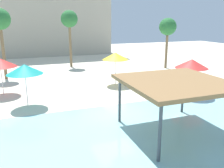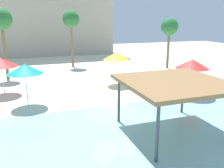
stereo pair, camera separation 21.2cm
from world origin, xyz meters
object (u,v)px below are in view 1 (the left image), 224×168
(beach_umbrella_red_2, at_px, (192,64))
(palm_tree_3, at_px, (69,20))
(palm_tree_0, at_px, (0,21))
(lounge_chair_2, at_px, (181,84))
(beach_umbrella_yellow_6, at_px, (115,56))
(lounge_chair_3, at_px, (172,78))
(beach_umbrella_teal_3, at_px, (25,69))
(palm_tree_2, at_px, (168,28))
(beach_umbrella_red_1, at_px, (0,63))
(shade_pavilion, at_px, (176,84))

(beach_umbrella_red_2, distance_m, palm_tree_3, 15.52)
(palm_tree_0, bearing_deg, lounge_chair_2, -32.16)
(lounge_chair_2, bearing_deg, beach_umbrella_yellow_6, -141.03)
(lounge_chair_2, relative_size, palm_tree_0, 0.31)
(lounge_chair_2, xyz_separation_m, lounge_chair_3, (0.67, 2.28, 0.00))
(beach_umbrella_teal_3, distance_m, palm_tree_2, 17.26)
(lounge_chair_2, xyz_separation_m, palm_tree_2, (3.52, 7.79, 4.19))
(beach_umbrella_red_2, distance_m, beach_umbrella_teal_3, 11.25)
(lounge_chair_2, xyz_separation_m, palm_tree_3, (-6.52, 12.26, 4.98))
(palm_tree_0, bearing_deg, beach_umbrella_red_1, -89.19)
(palm_tree_2, xyz_separation_m, palm_tree_3, (-10.04, 4.47, 0.79))
(shade_pavilion, height_order, beach_umbrella_red_1, beach_umbrella_red_1)
(lounge_chair_3, bearing_deg, beach_umbrella_red_2, -22.11)
(beach_umbrella_red_2, height_order, palm_tree_2, palm_tree_2)
(beach_umbrella_teal_3, relative_size, palm_tree_3, 0.42)
(beach_umbrella_yellow_6, distance_m, palm_tree_3, 9.91)
(beach_umbrella_yellow_6, relative_size, palm_tree_2, 0.49)
(beach_umbrella_yellow_6, height_order, lounge_chair_3, beach_umbrella_yellow_6)
(beach_umbrella_yellow_6, bearing_deg, beach_umbrella_teal_3, -156.88)
(beach_umbrella_red_2, xyz_separation_m, palm_tree_2, (4.09, 9.56, 2.16))
(beach_umbrella_teal_3, bearing_deg, lounge_chair_2, 0.35)
(beach_umbrella_red_1, relative_size, beach_umbrella_teal_3, 1.00)
(beach_umbrella_red_2, distance_m, palm_tree_0, 16.64)
(shade_pavilion, relative_size, palm_tree_3, 0.73)
(palm_tree_0, bearing_deg, beach_umbrella_teal_3, -78.70)
(beach_umbrella_yellow_6, height_order, palm_tree_0, palm_tree_0)
(lounge_chair_2, height_order, lounge_chair_3, same)
(palm_tree_0, bearing_deg, shade_pavilion, -60.80)
(beach_umbrella_teal_3, bearing_deg, beach_umbrella_yellow_6, 23.12)
(shade_pavilion, bearing_deg, lounge_chair_3, 56.21)
(lounge_chair_2, bearing_deg, beach_umbrella_red_1, -121.16)
(beach_umbrella_red_2, distance_m, beach_umbrella_yellow_6, 6.19)
(beach_umbrella_red_1, distance_m, lounge_chair_2, 13.86)
(beach_umbrella_red_1, distance_m, beach_umbrella_red_2, 13.68)
(beach_umbrella_teal_3, height_order, lounge_chair_3, beach_umbrella_teal_3)
(beach_umbrella_red_1, xyz_separation_m, lounge_chair_2, (13.33, -3.20, -2.07))
(lounge_chair_3, bearing_deg, shade_pavilion, -38.82)
(beach_umbrella_red_1, xyz_separation_m, beach_umbrella_teal_3, (1.62, -3.27, 0.02))
(beach_umbrella_teal_3, xyz_separation_m, beach_umbrella_yellow_6, (7.16, 3.06, 0.02))
(beach_umbrella_yellow_6, height_order, lounge_chair_2, beach_umbrella_yellow_6)
(beach_umbrella_red_2, distance_m, lounge_chair_2, 2.75)
(palm_tree_0, xyz_separation_m, palm_tree_3, (6.88, 3.84, 0.03))
(shade_pavilion, bearing_deg, beach_umbrella_yellow_6, 86.41)
(palm_tree_2, height_order, palm_tree_3, palm_tree_3)
(beach_umbrella_red_1, bearing_deg, beach_umbrella_teal_3, -63.57)
(beach_umbrella_yellow_6, height_order, palm_tree_2, palm_tree_2)
(beach_umbrella_yellow_6, relative_size, palm_tree_0, 0.43)
(shade_pavilion, height_order, beach_umbrella_teal_3, beach_umbrella_teal_3)
(palm_tree_3, bearing_deg, beach_umbrella_red_1, -126.88)
(shade_pavilion, distance_m, lounge_chair_3, 10.63)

